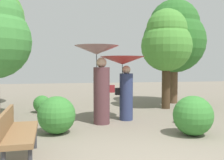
{
  "coord_description": "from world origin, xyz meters",
  "views": [
    {
      "loc": [
        -1.45,
        -3.7,
        1.53
      ],
      "look_at": [
        0.0,
        3.56,
        1.14
      ],
      "focal_mm": 41.53,
      "sensor_mm": 36.0,
      "label": 1
    }
  ],
  "objects_px": {
    "park_bench": "(16,131)",
    "tree_near_right": "(174,36)",
    "person_right": "(124,73)",
    "tree_mid_right": "(166,41)",
    "person_left": "(99,72)"
  },
  "relations": [
    {
      "from": "person_right",
      "to": "tree_near_right",
      "type": "distance_m",
      "value": 4.32
    },
    {
      "from": "person_right",
      "to": "park_bench",
      "type": "height_order",
      "value": "person_right"
    },
    {
      "from": "person_left",
      "to": "tree_near_right",
      "type": "xyz_separation_m",
      "value": [
        3.6,
        3.26,
        1.38
      ]
    },
    {
      "from": "person_left",
      "to": "person_right",
      "type": "height_order",
      "value": "person_left"
    },
    {
      "from": "tree_near_right",
      "to": "person_left",
      "type": "bearing_deg",
      "value": -137.86
    },
    {
      "from": "person_right",
      "to": "person_left",
      "type": "bearing_deg",
      "value": 117.79
    },
    {
      "from": "person_left",
      "to": "park_bench",
      "type": "relative_size",
      "value": 1.36
    },
    {
      "from": "person_left",
      "to": "person_right",
      "type": "bearing_deg",
      "value": -62.21
    },
    {
      "from": "tree_mid_right",
      "to": "park_bench",
      "type": "bearing_deg",
      "value": -134.58
    },
    {
      "from": "park_bench",
      "to": "tree_near_right",
      "type": "xyz_separation_m",
      "value": [
        5.3,
        5.75,
        2.26
      ]
    },
    {
      "from": "tree_mid_right",
      "to": "person_left",
      "type": "bearing_deg",
      "value": -143.68
    },
    {
      "from": "park_bench",
      "to": "tree_near_right",
      "type": "relative_size",
      "value": 0.36
    },
    {
      "from": "person_right",
      "to": "tree_near_right",
      "type": "bearing_deg",
      "value": -41.21
    },
    {
      "from": "person_right",
      "to": "park_bench",
      "type": "relative_size",
      "value": 1.19
    },
    {
      "from": "person_left",
      "to": "park_bench",
      "type": "xyz_separation_m",
      "value": [
        -1.7,
        -2.49,
        -0.88
      ]
    }
  ]
}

